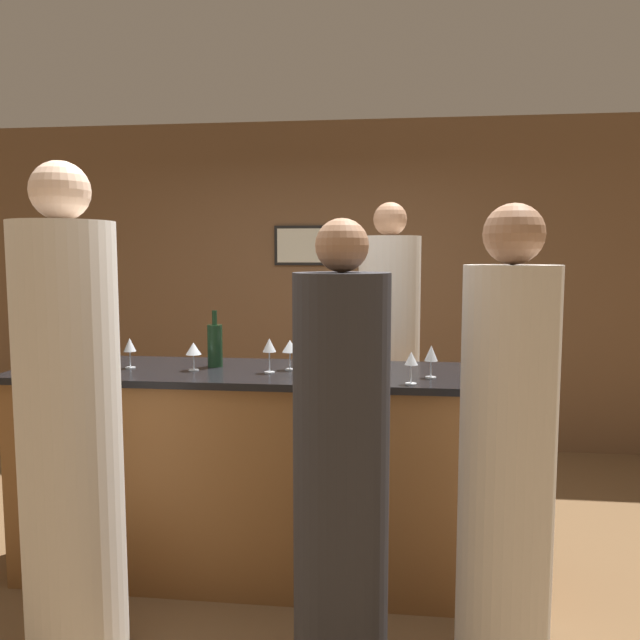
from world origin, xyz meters
The scene contains 17 objects.
ground_plane centered at (0.00, 0.00, 0.00)m, with size 14.00×14.00×0.00m, color brown.
back_wall centered at (0.00, 2.30, 1.40)m, with size 8.00×0.08×2.80m.
bar_counter centered at (0.00, 0.00, 0.54)m, with size 2.65×0.70×1.08m.
bartender centered at (0.59, 0.81, 0.92)m, with size 0.39×0.39×1.99m.
guest_0 centered at (0.42, -0.82, 0.83)m, with size 0.36×0.36×1.80m.
guest_1 centered at (-0.66, -0.80, 0.94)m, with size 0.40×0.40×2.02m.
guest_2 centered at (1.03, -0.80, 0.86)m, with size 0.35×0.35×1.85m.
wine_bottle_0 centered at (-0.97, -0.06, 1.19)m, with size 0.08×0.08×0.29m.
wine_bottle_1 centered at (-0.32, 0.07, 1.20)m, with size 0.08×0.08×0.30m.
wine_glass_0 centered at (-0.74, -0.03, 1.20)m, with size 0.06×0.06×0.16m.
wine_glass_1 centered at (0.09, 0.02, 1.20)m, with size 0.08×0.08×0.15m.
wine_glass_2 centered at (0.79, -0.11, 1.19)m, with size 0.06×0.06×0.16m.
wine_glass_3 centered at (0.50, -0.29, 1.21)m, with size 0.07×0.07×0.17m.
wine_glass_4 centered at (0.69, -0.27, 1.19)m, with size 0.06×0.06×0.15m.
wine_glass_5 centered at (0.00, -0.07, 1.21)m, with size 0.07×0.07×0.17m.
wine_glass_6 centered at (-0.40, -0.05, 1.19)m, with size 0.08×0.08×0.14m.
wine_glass_7 centered at (-1.08, 0.01, 1.20)m, with size 0.08×0.08×0.16m.
Camera 1 is at (0.61, -3.09, 1.66)m, focal length 35.00 mm.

